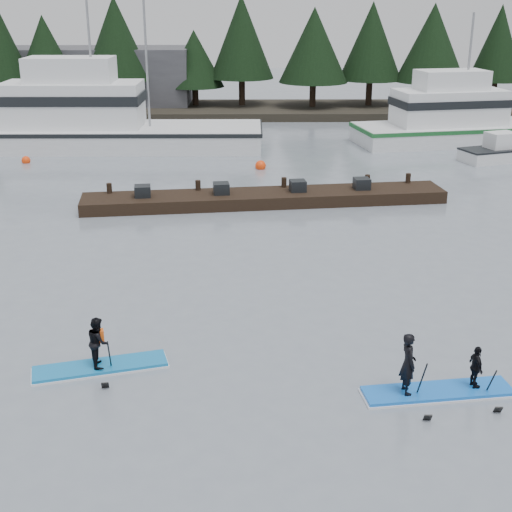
{
  "coord_description": "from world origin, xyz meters",
  "views": [
    {
      "loc": [
        -0.23,
        -15.44,
        8.99
      ],
      "look_at": [
        0.0,
        6.0,
        1.1
      ],
      "focal_mm": 50.0,
      "sensor_mm": 36.0,
      "label": 1
    }
  ],
  "objects_px": {
    "fishing_boat_large": "(102,135)",
    "paddleboard_duo": "(435,377)",
    "floating_dock": "(265,198)",
    "paddleboard_solo": "(99,353)",
    "fishing_boat_medium": "(467,132)"
  },
  "relations": [
    {
      "from": "fishing_boat_large",
      "to": "paddleboard_duo",
      "type": "bearing_deg",
      "value": -65.03
    },
    {
      "from": "fishing_boat_large",
      "to": "paddleboard_duo",
      "type": "height_order",
      "value": "fishing_boat_large"
    },
    {
      "from": "paddleboard_solo",
      "to": "paddleboard_duo",
      "type": "xyz_separation_m",
      "value": [
        8.2,
        -1.31,
        0.01
      ]
    },
    {
      "from": "floating_dock",
      "to": "paddleboard_solo",
      "type": "relative_size",
      "value": 4.78
    },
    {
      "from": "fishing_boat_large",
      "to": "floating_dock",
      "type": "bearing_deg",
      "value": -52.1
    },
    {
      "from": "floating_dock",
      "to": "paddleboard_solo",
      "type": "xyz_separation_m",
      "value": [
        -4.55,
        -15.23,
        0.19
      ]
    },
    {
      "from": "floating_dock",
      "to": "paddleboard_duo",
      "type": "distance_m",
      "value": 16.94
    },
    {
      "from": "floating_dock",
      "to": "fishing_boat_medium",
      "type": "bearing_deg",
      "value": 40.06
    },
    {
      "from": "fishing_boat_medium",
      "to": "paddleboard_duo",
      "type": "distance_m",
      "value": 32.4
    },
    {
      "from": "fishing_boat_large",
      "to": "paddleboard_solo",
      "type": "distance_m",
      "value": 28.46
    },
    {
      "from": "floating_dock",
      "to": "paddleboard_duo",
      "type": "relative_size",
      "value": 4.48
    },
    {
      "from": "floating_dock",
      "to": "paddleboard_duo",
      "type": "height_order",
      "value": "paddleboard_duo"
    },
    {
      "from": "fishing_boat_large",
      "to": "floating_dock",
      "type": "distance_m",
      "value": 16.08
    },
    {
      "from": "floating_dock",
      "to": "paddleboard_duo",
      "type": "bearing_deg",
      "value": -84.67
    },
    {
      "from": "fishing_boat_large",
      "to": "fishing_boat_medium",
      "type": "bearing_deg",
      "value": 4.34
    }
  ]
}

